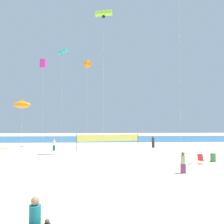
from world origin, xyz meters
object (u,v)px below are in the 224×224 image
Objects in this scene: mother_figure at (35,221)px; volleyball_net at (108,139)px; beachgoer_white_shirt at (54,144)px; kite_lime_tube at (104,14)px; beachgoer_sage_shirt at (183,162)px; kite_cyan_tube at (62,52)px; folding_beach_chair at (201,159)px; trash_barrel at (213,158)px; kite_orange_inflatable at (22,105)px; kite_magenta_box at (43,64)px; beachgoer_charcoal_shirt at (153,141)px; kite_orange_delta at (87,64)px; beach_handbag at (190,163)px.

volleyball_net is (3.03, 23.98, 0.79)m from mother_figure.
kite_lime_tube reaches higher than beachgoer_white_shirt.
kite_cyan_tube is (-12.78, 20.13, 14.62)m from beachgoer_sage_shirt.
beachgoer_white_shirt is at bearing 116.36° from folding_beach_chair.
volleyball_net reaches higher than trash_barrel.
kite_magenta_box is at bearing 47.73° from kite_orange_inflatable.
beachgoer_white_shirt is at bearing -59.77° from kite_magenta_box.
beachgoer_sage_shirt is 17.26m from beachgoer_charcoal_shirt.
volleyball_net reaches higher than mother_figure.
mother_figure reaches higher than folding_beach_chair.
volleyball_net is 1.18× the size of kite_orange_inflatable.
beachgoer_charcoal_shirt is 15.16m from kite_orange_delta.
folding_beach_chair is at bearing -50.37° from volleyball_net.
kite_orange_inflatable is (-12.69, 2.73, 4.82)m from volleyball_net.
kite_orange_delta is (4.49, -0.38, 11.14)m from beachgoer_white_shirt.
beachgoer_sage_shirt reaches higher than mother_figure.
mother_figure is 0.13× the size of kite_orange_delta.
volleyball_net is 12.94m from beach_handbag.
volleyball_net is 0.54× the size of kite_cyan_tube.
beach_handbag is (-2.86, -1.40, -0.28)m from trash_barrel.
mother_figure is at bearing 158.55° from beachgoer_charcoal_shirt.
trash_barrel is at bearing -27.64° from kite_orange_inflatable.
trash_barrel reaches higher than beach_handbag.
kite_magenta_box is at bearing -165.08° from kite_cyan_tube.
kite_lime_tube is (-7.64, -6.19, 16.71)m from beachgoer_charcoal_shirt.
kite_cyan_tube reaches higher than beachgoer_white_shirt.
kite_cyan_tube is (-14.69, 16.71, 15.36)m from beach_handbag.
mother_figure is 0.11× the size of kite_magenta_box.
beachgoer_sage_shirt is at bearing -158.90° from folding_beach_chair.
volleyball_net reaches higher than folding_beach_chair.
beachgoer_charcoal_shirt is 0.25× the size of kite_orange_inflatable.
beach_handbag is 18.92m from kite_orange_delta.
kite_orange_inflatable reaches higher than beachgoer_sage_shirt.
kite_orange_delta is 0.80× the size of kite_cyan_tube.
kite_lime_tube is at bearing 11.79° from beachgoer_sage_shirt.
kite_magenta_box reaches higher than folding_beach_chair.
beachgoer_charcoal_shirt reaches higher than trash_barrel.
trash_barrel is at bearing -35.43° from kite_magenta_box.
beachgoer_white_shirt is at bearing 177.00° from volleyball_net.
beachgoer_sage_shirt is at bearing -63.89° from beachgoer_white_shirt.
kite_orange_delta is at bearing 179.72° from volleyball_net.
mother_figure is at bearing -81.64° from kite_cyan_tube.
volleyball_net is 0.61× the size of kite_magenta_box.
kite_orange_delta reaches higher than beachgoer_white_shirt.
trash_barrel is (3.15, -12.36, -0.55)m from beachgoer_charcoal_shirt.
kite_lime_tube is at bearing 127.73° from beachgoer_charcoal_shirt.
kite_orange_inflatable is (-2.36, -2.60, -6.86)m from kite_magenta_box.
volleyball_net reaches higher than beachgoer_white_shirt.
beach_handbag is at bearing 169.78° from folding_beach_chair.
kite_orange_inflatable is 11.51m from kite_orange_delta.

